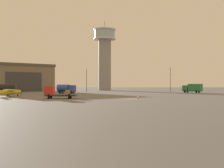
{
  "coord_description": "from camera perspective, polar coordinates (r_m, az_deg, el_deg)",
  "views": [
    {
      "loc": [
        -3.45,
        -58.06,
        3.03
      ],
      "look_at": [
        -3.36,
        18.88,
        3.05
      ],
      "focal_mm": 44.42,
      "sensor_mm": 36.0,
      "label": 1
    }
  ],
  "objects": [
    {
      "name": "ground_plane",
      "position": [
        58.24,
        3.33,
        -3.0
      ],
      "size": [
        400.0,
        400.0,
        0.0
      ],
      "primitive_type": "plane",
      "color": "#60605E"
    },
    {
      "name": "control_tower",
      "position": [
        133.7,
        -1.6,
        6.17
      ],
      "size": [
        10.69,
        10.69,
        33.38
      ],
      "color": "gray",
      "rests_on": "ground_plane"
    },
    {
      "name": "hangar",
      "position": [
        123.88,
        -19.14,
        1.22
      ],
      "size": [
        33.35,
        31.86,
        11.33
      ],
      "rotation": [
        0.0,
        0.0,
        -0.93
      ],
      "color": "#7A6B56",
      "rests_on": "ground_plane"
    },
    {
      "name": "airplane_yellow",
      "position": [
        71.12,
        -20.57,
        -1.5
      ],
      "size": [
        6.55,
        7.83,
        2.54
      ],
      "rotation": [
        0.0,
        0.0,
        0.59
      ],
      "color": "gold",
      "rests_on": "ground_plane"
    },
    {
      "name": "truck_fuel_tanker_black",
      "position": [
        92.29,
        -21.29,
        -0.83
      ],
      "size": [
        7.23,
        3.39,
        3.04
      ],
      "rotation": [
        0.0,
        0.0,
        3.18
      ],
      "color": "#38383D",
      "rests_on": "ground_plane"
    },
    {
      "name": "truck_flatbed_red",
      "position": [
        58.82,
        -11.63,
        -1.74
      ],
      "size": [
        6.42,
        3.29,
        2.6
      ],
      "rotation": [
        0.0,
        0.0,
        3.15
      ],
      "color": "#38383D",
      "rests_on": "ground_plane"
    },
    {
      "name": "truck_fuel_tanker_blue",
      "position": [
        88.03,
        -9.5,
        -0.92
      ],
      "size": [
        6.1,
        3.99,
        2.9
      ],
      "rotation": [
        0.0,
        0.0,
        6.02
      ],
      "color": "#38383D",
      "rests_on": "ground_plane"
    },
    {
      "name": "truck_box_green",
      "position": [
        99.42,
        16.23,
        -0.77
      ],
      "size": [
        6.61,
        6.0,
        3.1
      ],
      "rotation": [
        0.0,
        0.0,
        2.47
      ],
      "color": "#38383D",
      "rests_on": "ground_plane"
    },
    {
      "name": "light_post_west",
      "position": [
        101.43,
        -5.33,
        1.14
      ],
      "size": [
        0.44,
        0.44,
        8.48
      ],
      "color": "#38383D",
      "rests_on": "ground_plane"
    },
    {
      "name": "light_post_east",
      "position": [
        105.38,
        11.85,
        1.36
      ],
      "size": [
        0.44,
        0.44,
        9.4
      ],
      "color": "#38383D",
      "rests_on": "ground_plane"
    },
    {
      "name": "traffic_cone_near_left",
      "position": [
        57.87,
        5.33,
        -2.68
      ],
      "size": [
        0.36,
        0.36,
        0.68
      ],
      "color": "black",
      "rests_on": "ground_plane"
    }
  ]
}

